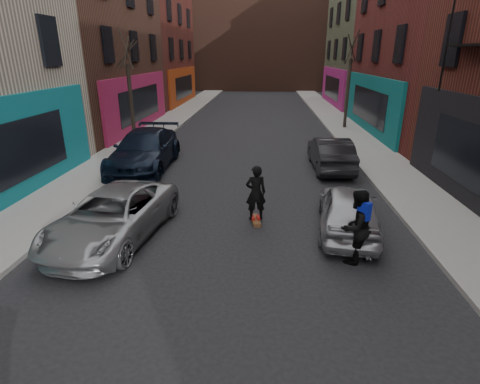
# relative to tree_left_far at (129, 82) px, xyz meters

# --- Properties ---
(sidewalk_left) EXTENTS (2.50, 84.00, 0.13)m
(sidewalk_left) POSITION_rel_tree_left_far_xyz_m (-0.05, 12.00, -3.31)
(sidewalk_left) COLOR gray
(sidewalk_left) RESTS_ON ground
(sidewalk_right) EXTENTS (2.50, 84.00, 0.13)m
(sidewalk_right) POSITION_rel_tree_left_far_xyz_m (12.45, 12.00, -3.31)
(sidewalk_right) COLOR gray
(sidewalk_right) RESTS_ON ground
(building_far) EXTENTS (40.00, 10.00, 14.00)m
(building_far) POSITION_rel_tree_left_far_xyz_m (6.20, 38.00, 3.62)
(building_far) COLOR #47281E
(building_far) RESTS_ON ground
(tree_left_far) EXTENTS (2.00, 2.00, 6.50)m
(tree_left_far) POSITION_rel_tree_left_far_xyz_m (0.00, 0.00, 0.00)
(tree_left_far) COLOR black
(tree_left_far) RESTS_ON sidewalk_left
(tree_right_far) EXTENTS (2.00, 2.00, 6.80)m
(tree_right_far) POSITION_rel_tree_left_far_xyz_m (12.40, 6.00, 0.15)
(tree_right_far) COLOR black
(tree_right_far) RESTS_ON sidewalk_right
(parked_left_far) EXTENTS (2.83, 5.02, 1.32)m
(parked_left_far) POSITION_rel_tree_left_far_xyz_m (3.00, -10.68, -2.72)
(parked_left_far) COLOR gray
(parked_left_far) RESTS_ON ground
(parked_left_end) EXTENTS (2.37, 5.65, 1.63)m
(parked_left_end) POSITION_rel_tree_left_far_xyz_m (1.82, -4.00, -2.57)
(parked_left_end) COLOR black
(parked_left_end) RESTS_ON ground
(parked_right_far) EXTENTS (2.10, 4.10, 1.34)m
(parked_right_far) POSITION_rel_tree_left_far_xyz_m (9.40, -9.78, -2.71)
(parked_right_far) COLOR #96989E
(parked_right_far) RESTS_ON ground
(parked_right_end) EXTENTS (1.54, 4.26, 1.40)m
(parked_right_end) POSITION_rel_tree_left_far_xyz_m (9.89, -3.61, -2.68)
(parked_right_end) COLOR black
(parked_right_end) RESTS_ON ground
(skateboard) EXTENTS (0.36, 0.83, 0.10)m
(skateboard) POSITION_rel_tree_left_far_xyz_m (6.80, -9.38, -3.33)
(skateboard) COLOR brown
(skateboard) RESTS_ON ground
(skateboarder) EXTENTS (0.67, 0.50, 1.66)m
(skateboarder) POSITION_rel_tree_left_far_xyz_m (6.80, -9.38, -2.45)
(skateboarder) COLOR black
(skateboarder) RESTS_ON skateboard
(pedestrian) EXTENTS (1.13, 1.08, 1.83)m
(pedestrian) POSITION_rel_tree_left_far_xyz_m (9.20, -11.51, -2.46)
(pedestrian) COLOR black
(pedestrian) RESTS_ON ground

